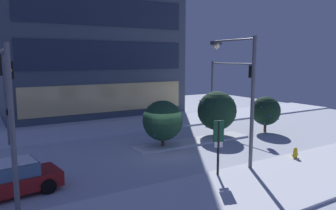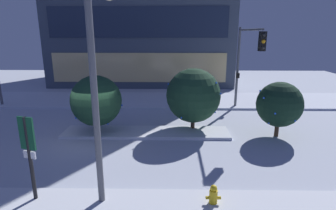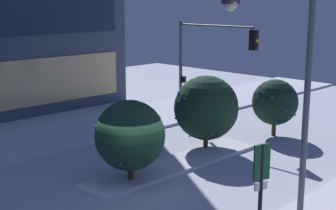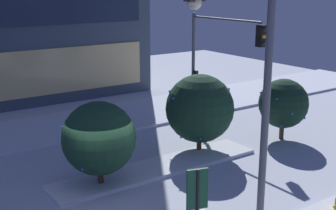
{
  "view_description": "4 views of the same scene",
  "coord_description": "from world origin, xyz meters",
  "px_view_note": "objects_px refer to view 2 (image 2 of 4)",
  "views": [
    {
      "loc": [
        -10.48,
        -17.82,
        5.88
      ],
      "look_at": [
        0.8,
        0.86,
        2.8
      ],
      "focal_mm": 34.53,
      "sensor_mm": 36.0,
      "label": 1
    },
    {
      "loc": [
        4.14,
        -13.49,
        5.37
      ],
      "look_at": [
        3.89,
        0.78,
        1.54
      ],
      "focal_mm": 29.07,
      "sensor_mm": 36.0,
      "label": 2
    },
    {
      "loc": [
        -11.37,
        -13.17,
        6.83
      ],
      "look_at": [
        2.6,
        0.85,
        2.58
      ],
      "focal_mm": 52.13,
      "sensor_mm": 36.0,
      "label": 3
    },
    {
      "loc": [
        -6.73,
        -13.76,
        7.23
      ],
      "look_at": [
        4.0,
        1.61,
        2.24
      ],
      "focal_mm": 48.75,
      "sensor_mm": 36.0,
      "label": 4
    }
  ],
  "objects_px": {
    "fire_hydrant": "(213,196)",
    "decorated_tree_right_of_median": "(279,104)",
    "parking_info_sign": "(29,149)",
    "traffic_light_corner_far_right": "(247,55)",
    "decorated_tree_median": "(96,101)",
    "street_lamp_arched": "(100,55)",
    "decorated_tree_left_of_median": "(193,96)"
  },
  "relations": [
    {
      "from": "parking_info_sign",
      "to": "decorated_tree_median",
      "type": "height_order",
      "value": "decorated_tree_median"
    },
    {
      "from": "street_lamp_arched",
      "to": "parking_info_sign",
      "type": "bearing_deg",
      "value": 110.66
    },
    {
      "from": "parking_info_sign",
      "to": "decorated_tree_left_of_median",
      "type": "relative_size",
      "value": 0.83
    },
    {
      "from": "traffic_light_corner_far_right",
      "to": "parking_info_sign",
      "type": "bearing_deg",
      "value": -43.16
    },
    {
      "from": "street_lamp_arched",
      "to": "decorated_tree_right_of_median",
      "type": "bearing_deg",
      "value": -58.34
    },
    {
      "from": "traffic_light_corner_far_right",
      "to": "decorated_tree_right_of_median",
      "type": "bearing_deg",
      "value": 13.89
    },
    {
      "from": "traffic_light_corner_far_right",
      "to": "street_lamp_arched",
      "type": "xyz_separation_m",
      "value": [
        -6.92,
        -8.8,
        0.69
      ]
    },
    {
      "from": "decorated_tree_right_of_median",
      "to": "parking_info_sign",
      "type": "bearing_deg",
      "value": -148.95
    },
    {
      "from": "fire_hydrant",
      "to": "decorated_tree_right_of_median",
      "type": "bearing_deg",
      "value": 55.46
    },
    {
      "from": "parking_info_sign",
      "to": "street_lamp_arched",
      "type": "bearing_deg",
      "value": -50.78
    },
    {
      "from": "parking_info_sign",
      "to": "fire_hydrant",
      "type": "bearing_deg",
      "value": -74.52
    },
    {
      "from": "traffic_light_corner_far_right",
      "to": "fire_hydrant",
      "type": "height_order",
      "value": "traffic_light_corner_far_right"
    },
    {
      "from": "decorated_tree_median",
      "to": "traffic_light_corner_far_right",
      "type": "bearing_deg",
      "value": 21.98
    },
    {
      "from": "street_lamp_arched",
      "to": "fire_hydrant",
      "type": "distance_m",
      "value": 5.71
    },
    {
      "from": "parking_info_sign",
      "to": "decorated_tree_median",
      "type": "bearing_deg",
      "value": 13.26
    },
    {
      "from": "decorated_tree_left_of_median",
      "to": "fire_hydrant",
      "type": "bearing_deg",
      "value": -88.69
    },
    {
      "from": "traffic_light_corner_far_right",
      "to": "parking_info_sign",
      "type": "distance_m",
      "value": 13.44
    },
    {
      "from": "parking_info_sign",
      "to": "decorated_tree_left_of_median",
      "type": "xyz_separation_m",
      "value": [
        5.58,
        6.85,
        0.15
      ]
    },
    {
      "from": "traffic_light_corner_far_right",
      "to": "fire_hydrant",
      "type": "relative_size",
      "value": 7.46
    },
    {
      "from": "decorated_tree_median",
      "to": "decorated_tree_right_of_median",
      "type": "height_order",
      "value": "decorated_tree_median"
    },
    {
      "from": "decorated_tree_left_of_median",
      "to": "street_lamp_arched",
      "type": "bearing_deg",
      "value": -119.84
    },
    {
      "from": "traffic_light_corner_far_right",
      "to": "decorated_tree_right_of_median",
      "type": "relative_size",
      "value": 1.95
    },
    {
      "from": "traffic_light_corner_far_right",
      "to": "street_lamp_arched",
      "type": "bearing_deg",
      "value": -38.19
    },
    {
      "from": "traffic_light_corner_far_right",
      "to": "parking_info_sign",
      "type": "height_order",
      "value": "traffic_light_corner_far_right"
    },
    {
      "from": "decorated_tree_median",
      "to": "decorated_tree_left_of_median",
      "type": "bearing_deg",
      "value": 7.42
    },
    {
      "from": "fire_hydrant",
      "to": "traffic_light_corner_far_right",
      "type": "bearing_deg",
      "value": 71.26
    },
    {
      "from": "fire_hydrant",
      "to": "decorated_tree_left_of_median",
      "type": "xyz_separation_m",
      "value": [
        -0.16,
        7.0,
        1.65
      ]
    },
    {
      "from": "street_lamp_arched",
      "to": "decorated_tree_median",
      "type": "xyz_separation_m",
      "value": [
        -1.75,
        5.3,
        -2.83
      ]
    },
    {
      "from": "traffic_light_corner_far_right",
      "to": "decorated_tree_right_of_median",
      "type": "distance_m",
      "value": 4.39
    },
    {
      "from": "decorated_tree_median",
      "to": "parking_info_sign",
      "type": "bearing_deg",
      "value": -93.73
    },
    {
      "from": "fire_hydrant",
      "to": "decorated_tree_median",
      "type": "bearing_deg",
      "value": 130.15
    },
    {
      "from": "fire_hydrant",
      "to": "decorated_tree_right_of_median",
      "type": "relative_size",
      "value": 0.26
    }
  ]
}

